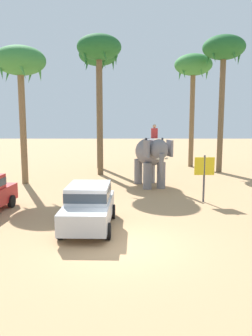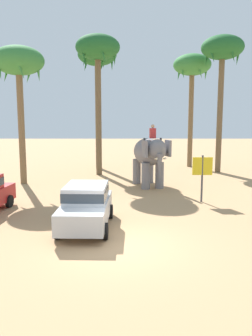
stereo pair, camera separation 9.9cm
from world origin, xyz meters
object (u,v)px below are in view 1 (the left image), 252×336
elephant_with_mahout (151,155)px  palm_tree_behind_elephant (223,53)px  palm_tree_left_of_road (20,65)px  palm_tree_leaning_seaward (98,60)px  palm_tree_far_back (99,53)px  palm_tree_near_hut (193,69)px  signboard_yellow (204,169)px  car_sedan_foreground (89,204)px

elephant_with_mahout → palm_tree_behind_elephant: size_ratio=0.39×
palm_tree_left_of_road → palm_tree_leaning_seaward: size_ratio=0.84×
palm_tree_left_of_road → palm_tree_far_back: (4.68, 3.45, 1.36)m
elephant_with_mahout → palm_tree_behind_elephant: bearing=44.3°
palm_tree_behind_elephant → palm_tree_leaning_seaward: size_ratio=1.01×
palm_tree_left_of_road → palm_tree_leaning_seaward: palm_tree_leaning_seaward is taller
palm_tree_near_hut → palm_tree_left_of_road: palm_tree_near_hut is taller
elephant_with_mahout → signboard_yellow: bearing=-58.7°
car_sedan_foreground → palm_tree_far_back: palm_tree_far_back is taller
palm_tree_near_hut → palm_tree_left_of_road: size_ratio=1.11×
palm_tree_left_of_road → palm_tree_near_hut: bearing=32.4°
car_sedan_foreground → palm_tree_far_back: 14.84m
car_sedan_foreground → palm_tree_left_of_road: bearing=119.7°
palm_tree_behind_elephant → palm_tree_leaning_seaward: 9.89m
palm_tree_behind_elephant → palm_tree_near_hut: size_ratio=1.08×
signboard_yellow → car_sedan_foreground: bearing=-142.9°
elephant_with_mahout → palm_tree_behind_elephant: (5.84, 5.69, 7.11)m
palm_tree_left_of_road → signboard_yellow: size_ratio=3.63×
elephant_with_mahout → palm_tree_near_hut: bearing=64.6°
palm_tree_near_hut → palm_tree_left_of_road: (-12.33, -7.81, -0.86)m
elephant_with_mahout → palm_tree_leaning_seaward: (-3.80, 7.92, 7.00)m
car_sedan_foreground → signboard_yellow: signboard_yellow is taller
elephant_with_mahout → palm_tree_leaning_seaward: size_ratio=0.39×
palm_tree_near_hut → signboard_yellow: bearing=-97.8°
palm_tree_far_back → signboard_yellow: bearing=-55.0°
signboard_yellow → palm_tree_near_hut: bearing=82.2°
elephant_with_mahout → palm_tree_near_hut: size_ratio=0.42×
palm_tree_near_hut → palm_tree_left_of_road: bearing=-147.6°
palm_tree_far_back → car_sedan_foreground: bearing=-87.8°
palm_tree_left_of_road → signboard_yellow: bearing=-25.2°
palm_tree_near_hut → signboard_yellow: 14.54m
car_sedan_foreground → elephant_with_mahout: bearing=69.7°
signboard_yellow → palm_tree_left_of_road: bearing=154.8°
car_sedan_foreground → signboard_yellow: (5.40, 4.09, 0.76)m
palm_tree_near_hut → palm_tree_leaning_seaward: (-7.98, -0.89, 0.61)m
palm_tree_far_back → signboard_yellow: (5.89, -8.42, -7.21)m
palm_tree_behind_elephant → palm_tree_near_hut: bearing=118.1°
signboard_yellow → palm_tree_leaning_seaward: bearing=117.6°
palm_tree_far_back → signboard_yellow: size_ratio=4.25×
palm_tree_near_hut → palm_tree_far_back: 8.82m
palm_tree_behind_elephant → signboard_yellow: palm_tree_behind_elephant is taller
car_sedan_foreground → palm_tree_leaning_seaward: (-0.82, 15.98, 8.07)m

